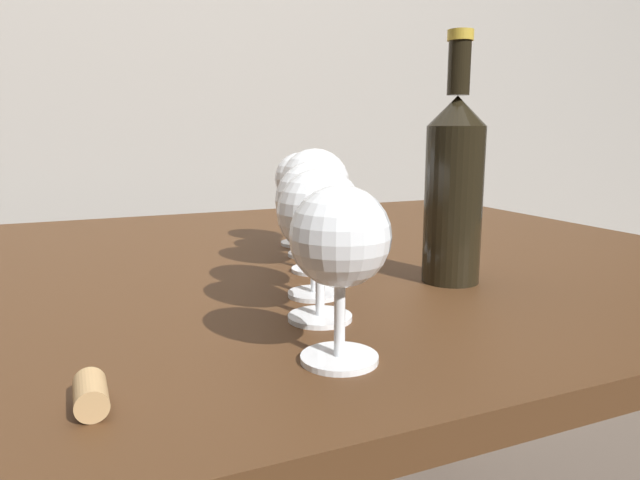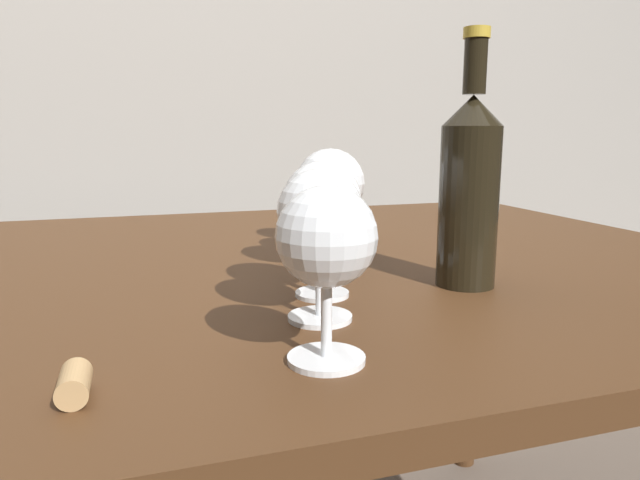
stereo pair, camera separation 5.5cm
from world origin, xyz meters
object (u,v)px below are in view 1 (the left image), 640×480
wine_glass_merlot (301,181)px  wine_bottle (454,185)px  wine_glass_port (340,242)px  wine_glass_rose (315,186)px  cork (91,394)px  wine_glass_pinot (320,215)px  wine_glass_amber (315,203)px  wine_glass_white (309,194)px

wine_glass_merlot → wine_bottle: size_ratio=0.50×
wine_glass_port → wine_glass_rose: size_ratio=0.89×
wine_glass_port → cork: size_ratio=3.39×
wine_bottle → cork: wine_bottle is taller
wine_glass_pinot → wine_glass_amber: bearing=70.5°
wine_glass_pinot → cork: wine_glass_pinot is taller
wine_glass_merlot → cork: 0.58m
wine_glass_white → cork: (-0.32, -0.38, -0.08)m
wine_glass_pinot → wine_glass_amber: (0.03, 0.08, 0.00)m
wine_bottle → wine_glass_white: bearing=116.8°
wine_glass_amber → wine_bottle: wine_bottle is taller
wine_glass_pinot → wine_bottle: (0.21, 0.07, 0.01)m
wine_glass_amber → cork: size_ratio=3.60×
wine_glass_amber → wine_glass_merlot: wine_glass_amber is taller
wine_glass_white → wine_bottle: bearing=-63.2°
wine_glass_merlot → cork: wine_glass_merlot is taller
wine_glass_pinot → wine_glass_merlot: 0.38m
wine_glass_pinot → cork: (-0.21, -0.11, -0.09)m
wine_glass_port → wine_glass_white: wine_glass_port is taller
cork → wine_glass_pinot: bearing=26.7°
wine_glass_amber → wine_bottle: size_ratio=0.51×
wine_bottle → wine_glass_rose: bearing=139.5°
wine_glass_amber → cork: (-0.24, -0.18, -0.09)m
wine_glass_amber → wine_glass_white: bearing=68.9°
wine_glass_pinot → wine_glass_rose: bearing=68.3°
wine_glass_pinot → wine_glass_merlot: (0.12, 0.36, -0.00)m
wine_glass_pinot → wine_glass_white: bearing=69.4°
wine_glass_amber → wine_glass_rose: wine_glass_rose is taller
wine_glass_white → wine_glass_merlot: size_ratio=0.91×
wine_glass_pinot → wine_glass_merlot: bearing=71.0°
wine_glass_white → wine_glass_merlot: 0.09m
wine_glass_rose → wine_bottle: (0.13, -0.11, 0.01)m
wine_glass_pinot → wine_glass_merlot: size_ratio=1.00×
wine_glass_amber → wine_glass_rose: 0.11m
cork → wine_bottle: bearing=22.9°
wine_glass_pinot → cork: size_ratio=3.53×
wine_glass_amber → wine_glass_merlot: (0.10, 0.28, -0.00)m
wine_glass_port → wine_glass_merlot: (0.15, 0.46, 0.01)m
wine_bottle → wine_glass_pinot: bearing=-161.4°
wine_glass_port → wine_glass_merlot: size_ratio=0.96×
wine_bottle → cork: size_ratio=7.03×
wine_glass_amber → cork: 0.32m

